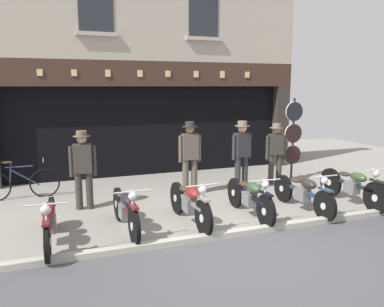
{
  "coord_description": "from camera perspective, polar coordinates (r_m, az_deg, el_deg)",
  "views": [
    {
      "loc": [
        -2.85,
        -5.73,
        2.62
      ],
      "look_at": [
        0.27,
        2.66,
        1.04
      ],
      "focal_mm": 36.14,
      "sensor_mm": 36.0,
      "label": 1
    }
  ],
  "objects": [
    {
      "name": "advert_board_far",
      "position": [
        11.17,
        -20.51,
        4.54
      ],
      "size": [
        0.83,
        0.03,
        1.07
      ],
      "color": "silver"
    },
    {
      "name": "motorcycle_left",
      "position": [
        7.13,
        -9.76,
        -8.08
      ],
      "size": [
        0.62,
        1.97,
        0.92
      ],
      "rotation": [
        0.0,
        0.0,
        3.17
      ],
      "color": "black",
      "rests_on": "ground"
    },
    {
      "name": "advert_board_near",
      "position": [
        11.22,
        -14.65,
        5.08
      ],
      "size": [
        0.82,
        0.03,
        1.03
      ],
      "color": "silver"
    },
    {
      "name": "motorcycle_center_left",
      "position": [
        7.4,
        -0.33,
        -7.24
      ],
      "size": [
        0.62,
        1.99,
        0.93
      ],
      "rotation": [
        0.0,
        0.0,
        3.18
      ],
      "color": "black",
      "rests_on": "ground"
    },
    {
      "name": "assistant_far_right",
      "position": [
        10.55,
        12.24,
        0.41
      ],
      "size": [
        0.55,
        0.35,
        1.63
      ],
      "rotation": [
        0.0,
        0.0,
        2.96
      ],
      "color": "#38332D",
      "rests_on": "ground"
    },
    {
      "name": "motorcycle_center_right",
      "position": [
        8.49,
        16.12,
        -5.47
      ],
      "size": [
        0.62,
        2.02,
        0.9
      ],
      "rotation": [
        0.0,
        0.0,
        3.16
      ],
      "color": "black",
      "rests_on": "ground"
    },
    {
      "name": "shop_facade",
      "position": [
        13.09,
        -7.83,
        5.83
      ],
      "size": [
        9.37,
        4.42,
        6.19
      ],
      "color": "black",
      "rests_on": "ground"
    },
    {
      "name": "tyre_sign_pole",
      "position": [
        11.08,
        14.71,
        2.79
      ],
      "size": [
        0.55,
        0.06,
        2.29
      ],
      "color": "#232328",
      "rests_on": "ground"
    },
    {
      "name": "salesman_left",
      "position": [
        8.49,
        -15.79,
        -1.8
      ],
      "size": [
        0.55,
        0.35,
        1.69
      ],
      "rotation": [
        0.0,
        0.0,
        2.99
      ],
      "color": "#38332D",
      "rests_on": "ground"
    },
    {
      "name": "leaning_bicycle",
      "position": [
        9.89,
        -24.06,
        -4.06
      ],
      "size": [
        1.75,
        0.5,
        0.93
      ],
      "rotation": [
        0.0,
        0.0,
        -1.56
      ],
      "color": "black",
      "rests_on": "ground"
    },
    {
      "name": "ground",
      "position": [
        6.14,
        9.89,
        -15.83
      ],
      "size": [
        21.07,
        22.0,
        0.18
      ],
      "color": "gray"
    },
    {
      "name": "motorcycle_center",
      "position": [
        7.89,
        8.55,
        -6.3
      ],
      "size": [
        0.62,
        1.99,
        0.92
      ],
      "rotation": [
        0.0,
        0.0,
        3.11
      ],
      "color": "black",
      "rests_on": "ground"
    },
    {
      "name": "salesman_right",
      "position": [
        9.61,
        7.34,
        0.18
      ],
      "size": [
        0.56,
        0.37,
        1.77
      ],
      "rotation": [
        0.0,
        0.0,
        3.28
      ],
      "color": "#2D2D33",
      "rests_on": "ground"
    },
    {
      "name": "motorcycle_right",
      "position": [
        9.32,
        22.62,
        -4.36
      ],
      "size": [
        0.62,
        2.07,
        0.93
      ],
      "rotation": [
        0.0,
        0.0,
        3.14
      ],
      "color": "black",
      "rests_on": "ground"
    },
    {
      "name": "shopkeeper_center",
      "position": [
        9.24,
        -0.32,
        -0.13
      ],
      "size": [
        0.56,
        0.36,
        1.78
      ],
      "rotation": [
        0.0,
        0.0,
        3.09
      ],
      "color": "brown",
      "rests_on": "ground"
    },
    {
      "name": "motorcycle_far_left",
      "position": [
        6.88,
        -20.29,
        -9.34
      ],
      "size": [
        0.62,
        2.02,
        0.91
      ],
      "rotation": [
        0.0,
        0.0,
        3.08
      ],
      "color": "black",
      "rests_on": "ground"
    }
  ]
}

